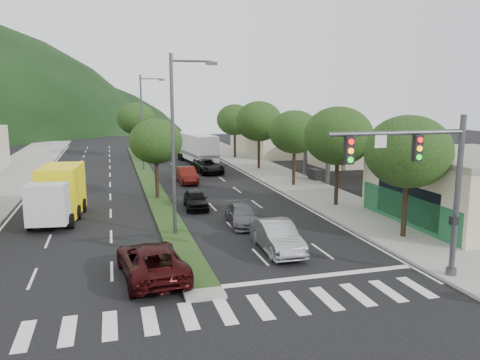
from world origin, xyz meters
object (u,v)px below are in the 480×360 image
object	(u,v)px
tree_med_near	(156,141)
tree_r_e	(235,120)
tree_r_a	(408,152)
tree_med_far	(136,119)
tree_r_b	(338,136)
traffic_signal	(427,173)
car_queue_d	(208,166)
tree_r_c	(295,132)
car_queue_a	(196,199)
streetlight_mid	(144,118)
streetlight_near	(177,136)
motorhome	(197,147)
car_queue_c	(187,175)
sedan_silver	(277,237)
suv_maroon	(151,261)
box_truck	(59,195)
car_queue_b	(242,215)
tree_r_d	(259,121)

from	to	relation	value
tree_med_near	tree_r_e	bearing A→B (deg)	61.39
tree_r_a	tree_r_e	xyz separation A→B (m)	(0.00, 36.00, 0.07)
tree_med_far	tree_r_b	bearing A→B (deg)	-69.44
tree_med_near	tree_med_far	bearing A→B (deg)	90.00
traffic_signal	car_queue_d	distance (m)	31.09
tree_r_c	car_queue_a	size ratio (longest dim) A/B	1.70
tree_med_near	streetlight_mid	xyz separation A→B (m)	(0.21, 15.00, 1.16)
tree_med_near	streetlight_near	world-z (taller)	streetlight_near
tree_med_near	motorhome	xyz separation A→B (m)	(6.62, 19.27, -2.61)
tree_r_c	car_queue_c	world-z (taller)	tree_r_c
tree_r_e	car_queue_c	xyz separation A→B (m)	(-8.74, -15.82, -4.17)
tree_med_near	sedan_silver	distance (m)	15.31
tree_r_e	car_queue_a	world-z (taller)	tree_r_e
car_queue_a	motorhome	size ratio (longest dim) A/B	0.42
tree_r_c	car_queue_a	distance (m)	12.07
streetlight_mid	car_queue_a	bearing A→B (deg)	-83.74
streetlight_mid	car_queue_d	xyz separation A→B (m)	(6.03, -3.82, -4.88)
sedan_silver	car_queue_c	size ratio (longest dim) A/B	1.06
sedan_silver	car_queue_c	bearing A→B (deg)	94.84
sedan_silver	tree_r_a	bearing A→B (deg)	2.21
sedan_silver	suv_maroon	xyz separation A→B (m)	(-6.41, -1.86, -0.01)
sedan_silver	motorhome	world-z (taller)	motorhome
tree_r_a	tree_r_c	distance (m)	16.00
box_truck	traffic_signal	bearing A→B (deg)	142.51
tree_r_b	motorhome	distance (m)	26.04
tree_med_far	box_truck	bearing A→B (deg)	-102.28
tree_r_c	suv_maroon	size ratio (longest dim) A/B	1.20
car_queue_c	motorhome	distance (m)	13.57
car_queue_d	box_truck	xyz separation A→B (m)	(-12.84, -15.51, 0.86)
tree_r_b	car_queue_b	xyz separation A→B (m)	(-7.75, -2.87, -4.44)
tree_r_b	sedan_silver	xyz separation A→B (m)	(-7.41, -8.14, -4.27)
streetlight_mid	box_truck	bearing A→B (deg)	-109.40
tree_r_d	streetlight_mid	size ratio (longest dim) A/B	0.72
tree_r_a	tree_r_e	bearing A→B (deg)	90.00
motorhome	tree_r_c	bearing A→B (deg)	-79.36
car_queue_d	tree_r_a	bearing A→B (deg)	-84.21
streetlight_near	car_queue_b	size ratio (longest dim) A/B	2.42
tree_r_a	tree_r_e	size ratio (longest dim) A/B	0.99
tree_r_c	tree_r_e	world-z (taller)	tree_r_e
car_queue_a	tree_r_c	bearing A→B (deg)	34.92
tree_r_e	suv_maroon	xyz separation A→B (m)	(-13.82, -38.00, -4.14)
tree_r_c	car_queue_a	bearing A→B (deg)	-148.89
suv_maroon	tree_r_c	bearing A→B (deg)	-133.10
tree_r_d	motorhome	world-z (taller)	tree_r_d
tree_r_e	sedan_silver	distance (m)	37.13
car_queue_c	box_truck	size ratio (longest dim) A/B	0.63
tree_med_far	car_queue_c	xyz separation A→B (m)	(3.26, -19.82, -4.29)
sedan_silver	suv_maroon	size ratio (longest dim) A/B	0.86
tree_med_near	streetlight_near	xyz separation A→B (m)	(0.21, -10.00, 1.16)
traffic_signal	car_queue_b	xyz separation A→B (m)	(-4.78, 10.67, -4.04)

